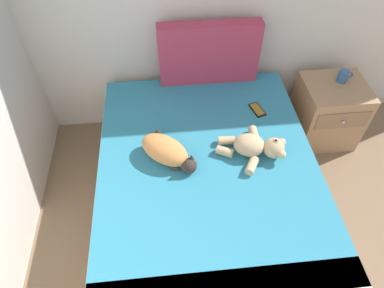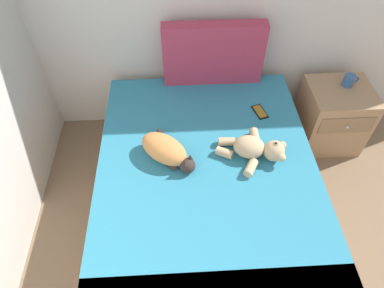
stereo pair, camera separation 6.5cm
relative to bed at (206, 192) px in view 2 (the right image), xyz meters
name	(u,v)px [view 2 (the right image)]	position (x,y,z in m)	size (l,w,h in m)	color
bed	(206,192)	(0.00, 0.00, 0.00)	(1.46, 1.92, 0.53)	#9E7A56
patterned_cushion	(213,54)	(0.11, 0.89, 0.51)	(0.76, 0.11, 0.49)	#A5334C
cat	(166,150)	(-0.26, 0.10, 0.34)	(0.38, 0.41, 0.15)	#D18447
teddy_bear	(256,149)	(0.32, 0.09, 0.33)	(0.46, 0.39, 0.15)	tan
cell_phone	(260,112)	(0.42, 0.49, 0.28)	(0.11, 0.16, 0.01)	black
nightstand	(332,116)	(1.11, 0.67, 0.02)	(0.49, 0.48, 0.56)	#9E7A56
mug	(349,80)	(1.16, 0.73, 0.34)	(0.12, 0.08, 0.09)	#33598C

